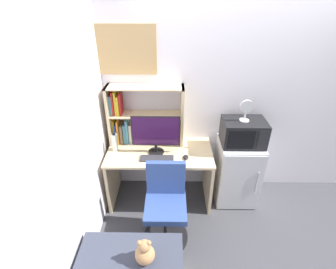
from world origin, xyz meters
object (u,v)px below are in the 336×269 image
object	(u,v)px
keyboard	(157,159)
computer_mouse	(186,157)
water_bottle	(115,142)
desk_fan	(246,109)
microwave	(243,132)
desk_chair	(166,208)
teddy_bear	(145,253)
mini_fridge	(237,171)
hutch_bookshelf	(134,116)
monitor	(156,133)
wall_corkboard	(121,50)

from	to	relation	value
keyboard	computer_mouse	distance (m)	0.33
water_bottle	desk_fan	world-z (taller)	desk_fan
keyboard	microwave	world-z (taller)	microwave
microwave	desk_chair	world-z (taller)	microwave
water_bottle	desk_chair	xyz separation A→B (m)	(0.62, -0.59, -0.46)
keyboard	teddy_bear	bearing A→B (deg)	-92.27
keyboard	microwave	distance (m)	1.05
computer_mouse	desk_chair	xyz separation A→B (m)	(-0.22, -0.43, -0.36)
mini_fridge	microwave	xyz separation A→B (m)	(0.00, 0.00, 0.57)
hutch_bookshelf	water_bottle	size ratio (longest dim) A/B	3.77
monitor	mini_fridge	xyz separation A→B (m)	(1.02, 0.06, -0.59)
microwave	teddy_bear	size ratio (longest dim) A/B	2.00
mini_fridge	keyboard	bearing A→B (deg)	-168.45
microwave	mini_fridge	bearing A→B (deg)	-90.18
keyboard	wall_corkboard	xyz separation A→B (m)	(-0.39, 0.49, 1.10)
keyboard	monitor	bearing A→B (deg)	95.82
wall_corkboard	water_bottle	bearing A→B (deg)	-110.42
monitor	keyboard	world-z (taller)	monitor
keyboard	teddy_bear	size ratio (longest dim) A/B	1.56
water_bottle	microwave	world-z (taller)	microwave
wall_corkboard	microwave	bearing A→B (deg)	-11.27
monitor	desk_chair	distance (m)	0.84
microwave	wall_corkboard	size ratio (longest dim) A/B	0.63
mini_fridge	desk_fan	distance (m)	0.87
water_bottle	mini_fridge	xyz separation A→B (m)	(1.51, 0.02, -0.44)
desk_fan	wall_corkboard	xyz separation A→B (m)	(-1.38, 0.28, 0.57)
water_bottle	wall_corkboard	distance (m)	1.05
keyboard	mini_fridge	xyz separation A→B (m)	(1.00, 0.20, -0.34)
teddy_bear	wall_corkboard	bearing A→B (deg)	102.70
microwave	desk_fan	xyz separation A→B (m)	(-0.01, -0.01, 0.29)
computer_mouse	teddy_bear	xyz separation A→B (m)	(-0.37, -1.10, -0.17)
mini_fridge	desk_fan	xyz separation A→B (m)	(-0.01, -0.00, 0.87)
hutch_bookshelf	teddy_bear	bearing A→B (deg)	-80.28
desk_chair	desk_fan	bearing A→B (deg)	34.94
mini_fridge	wall_corkboard	world-z (taller)	wall_corkboard
desk_fan	desk_chair	bearing A→B (deg)	-145.06
computer_mouse	desk_fan	bearing A→B (deg)	15.34
mini_fridge	teddy_bear	bearing A→B (deg)	-129.22
desk_chair	wall_corkboard	distance (m)	1.79
microwave	wall_corkboard	xyz separation A→B (m)	(-1.40, 0.28, 0.87)
computer_mouse	teddy_bear	distance (m)	1.17
keyboard	desk_chair	bearing A→B (deg)	-75.21
keyboard	desk_chair	xyz separation A→B (m)	(0.11, -0.41, -0.36)
monitor	microwave	xyz separation A→B (m)	(1.02, 0.06, -0.02)
computer_mouse	desk_fan	size ratio (longest dim) A/B	0.35
keyboard	desk_fan	xyz separation A→B (m)	(0.99, 0.20, 0.53)
monitor	microwave	bearing A→B (deg)	3.56
hutch_bookshelf	computer_mouse	distance (m)	0.80
keyboard	desk_fan	distance (m)	1.14
desk_fan	wall_corkboard	world-z (taller)	wall_corkboard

